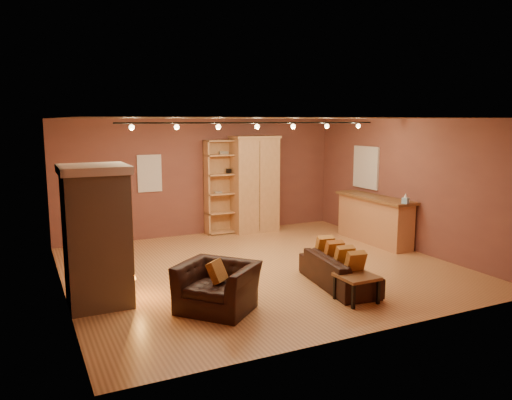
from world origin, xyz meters
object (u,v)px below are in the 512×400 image
bookcase (223,186)px  loveseat (339,265)px  armchair (217,279)px  bar_counter (374,219)px  armoire (254,184)px  fireplace (97,236)px  coffee_table (357,279)px

bookcase → loveseat: bookcase is taller
bookcase → armchair: 5.19m
bar_counter → loveseat: bearing=-138.9°
bookcase → loveseat: (0.23, -4.61, -0.80)m
bookcase → bar_counter: bearing=-41.9°
bookcase → armoire: bearing=-13.4°
fireplace → armoire: armoire is taller
bookcase → bar_counter: (2.71, -2.44, -0.63)m
bar_counter → coffee_table: size_ratio=3.95×
bookcase → armchair: (-2.01, -4.73, -0.70)m
armoire → bar_counter: bearing=-49.2°
armoire → coffee_table: size_ratio=4.25×
bar_counter → coffee_table: 3.95m
fireplace → bar_counter: 6.39m
coffee_table → loveseat: bearing=76.1°
armoire → coffee_table: (-0.72, -5.16, -0.84)m
loveseat → coffee_table: loveseat is taller
armoire → loveseat: armoire is taller
armoire → loveseat: 4.53m
bookcase → bar_counter: size_ratio=1.04×
fireplace → loveseat: (3.76, -0.88, -0.70)m
armchair → loveseat: bearing=51.7°
fireplace → armchair: 1.91m
bookcase → loveseat: bearing=-87.2°
bookcase → coffee_table: size_ratio=4.09×
bookcase → coffee_table: 5.41m
armoire → bar_counter: (1.95, -2.25, -0.66)m
armoire → armchair: armoire is taller
armoire → coffee_table: bearing=-98.0°
armoire → armchair: (-2.78, -4.55, -0.73)m
bar_counter → loveseat: bar_counter is taller
armchair → coffee_table: size_ratio=2.25×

